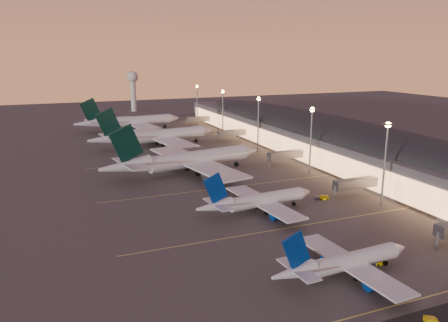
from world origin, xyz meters
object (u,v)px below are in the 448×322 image
at_px(airliner_narrow_south, 343,263).
at_px(baggage_tug_c, 322,198).
at_px(airliner_wide_near, 186,160).
at_px(baggage_tug_a, 377,262).
at_px(airliner_narrow_north, 257,201).
at_px(airliner_wide_mid, 155,136).
at_px(airliner_wide_far, 130,122).
at_px(radar_tower, 133,84).

bearing_deg(airliner_narrow_south, baggage_tug_c, 57.13).
height_order(airliner_wide_near, baggage_tug_a, airliner_wide_near).
height_order(airliner_narrow_south, baggage_tug_c, airliner_narrow_south).
xyz_separation_m(airliner_narrow_south, airliner_wide_near, (-6.06, 89.26, 2.37)).
relative_size(airliner_narrow_south, airliner_narrow_north, 0.89).
bearing_deg(airliner_wide_mid, airliner_narrow_south, -97.21).
height_order(airliner_wide_mid, baggage_tug_c, airliner_wide_mid).
bearing_deg(baggage_tug_a, baggage_tug_c, 67.32).
bearing_deg(airliner_narrow_north, airliner_narrow_south, -95.75).
distance_m(airliner_narrow_north, airliner_wide_mid, 103.75).
relative_size(airliner_narrow_south, airliner_wide_far, 0.52).
bearing_deg(baggage_tug_c, airliner_narrow_south, -95.29).
height_order(airliner_narrow_north, airliner_wide_far, airliner_wide_far).
bearing_deg(airliner_wide_near, airliner_wide_mid, 79.00).
bearing_deg(baggage_tug_c, airliner_wide_mid, 131.28).
relative_size(airliner_wide_far, baggage_tug_c, 14.71).
bearing_deg(airliner_wide_mid, airliner_wide_near, -100.31).
bearing_deg(baggage_tug_a, airliner_narrow_north, 100.99).
xyz_separation_m(airliner_narrow_north, airliner_wide_far, (-8.14, 157.54, 1.86)).
bearing_deg(airliner_narrow_north, airliner_wide_far, 87.73).
distance_m(airliner_narrow_north, radar_tower, 252.32).
bearing_deg(airliner_narrow_south, radar_tower, 84.48).
xyz_separation_m(airliner_wide_near, radar_tower, (18.91, 203.11, 16.32)).
bearing_deg(airliner_narrow_south, airliner_wide_far, 89.24).
height_order(airliner_narrow_north, airliner_wide_mid, airliner_wide_mid).
height_order(airliner_wide_near, airliner_wide_mid, airliner_wide_near).
bearing_deg(airliner_narrow_south, baggage_tug_a, 6.31).
height_order(airliner_wide_near, radar_tower, radar_tower).
bearing_deg(radar_tower, airliner_narrow_south, -92.52).
relative_size(airliner_wide_near, airliner_wide_far, 1.02).
bearing_deg(airliner_wide_mid, radar_tower, 73.96).
distance_m(airliner_wide_mid, baggage_tug_a, 143.82).
bearing_deg(airliner_wide_near, airliner_wide_far, 81.04).
xyz_separation_m(airliner_wide_mid, radar_tower, (17.81, 147.75, 16.39)).
relative_size(airliner_narrow_south, airliner_wide_mid, 0.52).
height_order(radar_tower, baggage_tug_c, radar_tower).
height_order(airliner_wide_mid, airliner_wide_far, airliner_wide_mid).
xyz_separation_m(airliner_wide_near, airliner_wide_mid, (1.11, 55.36, -0.08)).
bearing_deg(radar_tower, baggage_tug_c, -87.14).
xyz_separation_m(airliner_wide_near, baggage_tug_a, (16.49, -87.55, -5.00)).
height_order(airliner_narrow_south, baggage_tug_a, airliner_narrow_south).
distance_m(airliner_wide_far, baggage_tug_a, 197.75).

